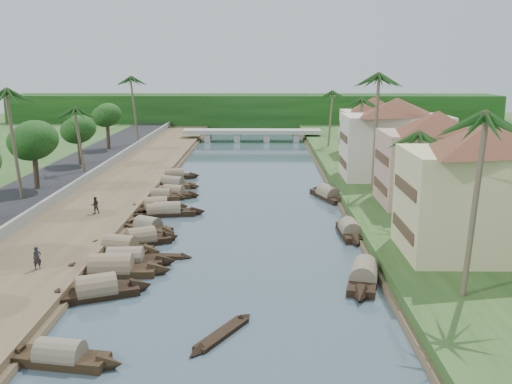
{
  "coord_description": "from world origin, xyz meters",
  "views": [
    {
      "loc": [
        2.14,
        -44.21,
        15.55
      ],
      "look_at": [
        1.46,
        15.83,
        2.0
      ],
      "focal_mm": 40.0,
      "sensor_mm": 36.0,
      "label": 1
    }
  ],
  "objects_px": {
    "building_near": "(485,188)",
    "person_near": "(37,258)",
    "sampan_0": "(60,357)",
    "bridge": "(252,133)",
    "sampan_1": "(96,291)"
  },
  "relations": [
    {
      "from": "bridge",
      "to": "sampan_0",
      "type": "xyz_separation_m",
      "value": [
        -8.52,
        -88.89,
        -1.31
      ]
    },
    {
      "from": "bridge",
      "to": "sampan_1",
      "type": "distance_m",
      "value": 80.54
    },
    {
      "from": "bridge",
      "to": "building_near",
      "type": "bearing_deg",
      "value": -75.61
    },
    {
      "from": "sampan_0",
      "to": "person_near",
      "type": "bearing_deg",
      "value": 125.25
    },
    {
      "from": "sampan_1",
      "to": "person_near",
      "type": "distance_m",
      "value": 6.22
    },
    {
      "from": "sampan_0",
      "to": "person_near",
      "type": "xyz_separation_m",
      "value": [
        -5.82,
        12.08,
        1.25
      ]
    },
    {
      "from": "person_near",
      "to": "bridge",
      "type": "bearing_deg",
      "value": 41.71
    },
    {
      "from": "building_near",
      "to": "sampan_0",
      "type": "bearing_deg",
      "value": -151.58
    },
    {
      "from": "sampan_0",
      "to": "person_near",
      "type": "relative_size",
      "value": 4.28
    },
    {
      "from": "sampan_0",
      "to": "bridge",
      "type": "bearing_deg",
      "value": 94.06
    },
    {
      "from": "bridge",
      "to": "sampan_1",
      "type": "bearing_deg",
      "value": -96.52
    },
    {
      "from": "building_near",
      "to": "person_near",
      "type": "distance_m",
      "value": 33.78
    },
    {
      "from": "bridge",
      "to": "building_near",
      "type": "xyz_separation_m",
      "value": [
        18.99,
        -74.0,
        4.66
      ]
    },
    {
      "from": "building_near",
      "to": "person_near",
      "type": "xyz_separation_m",
      "value": [
        -33.33,
        -2.81,
        -4.73
      ]
    },
    {
      "from": "building_near",
      "to": "sampan_0",
      "type": "relative_size",
      "value": 2.03
    }
  ]
}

